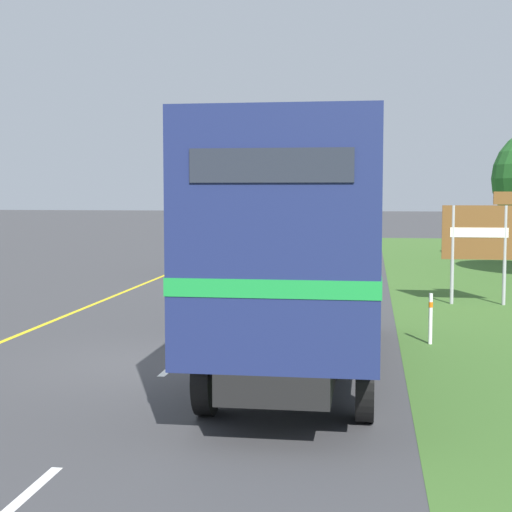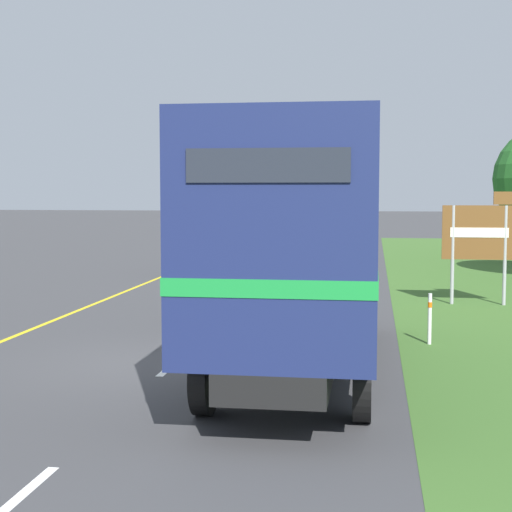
% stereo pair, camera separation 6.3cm
% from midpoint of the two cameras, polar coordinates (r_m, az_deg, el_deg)
% --- Properties ---
extents(ground_plane, '(200.00, 200.00, 0.00)m').
position_cam_midpoint_polar(ground_plane, '(13.06, -5.85, -7.80)').
color(ground_plane, '#3D3D3F').
extents(edge_line_yellow, '(0.12, 53.05, 0.01)m').
position_cam_midpoint_polar(edge_line_yellow, '(22.77, -9.15, -2.45)').
color(edge_line_yellow, yellow).
rests_on(edge_line_yellow, ground).
extents(centre_dash_near, '(0.12, 2.60, 0.01)m').
position_cam_midpoint_polar(centre_dash_near, '(13.43, -5.43, -7.43)').
color(centre_dash_near, white).
rests_on(centre_dash_near, ground).
extents(centre_dash_mid_a, '(0.12, 2.60, 0.01)m').
position_cam_midpoint_polar(centre_dash_mid_a, '(19.80, -0.82, -3.47)').
color(centre_dash_mid_a, white).
rests_on(centre_dash_mid_a, ground).
extents(centre_dash_mid_b, '(0.12, 2.60, 0.01)m').
position_cam_midpoint_polar(centre_dash_mid_b, '(26.28, 1.52, -1.44)').
color(centre_dash_mid_b, white).
rests_on(centre_dash_mid_b, ground).
extents(centre_dash_far, '(0.12, 2.60, 0.01)m').
position_cam_midpoint_polar(centre_dash_far, '(32.81, 2.92, -0.21)').
color(centre_dash_far, white).
rests_on(centre_dash_far, ground).
extents(centre_dash_farthest, '(0.12, 2.60, 0.01)m').
position_cam_midpoint_polar(centre_dash_farthest, '(39.37, 3.86, 0.61)').
color(centre_dash_farthest, white).
rests_on(centre_dash_farthest, ground).
extents(horse_trailer_truck, '(2.33, 8.46, 3.75)m').
position_cam_midpoint_polar(horse_trailer_truck, '(12.09, 3.44, 1.13)').
color(horse_trailer_truck, black).
rests_on(horse_trailer_truck, ground).
extents(lead_car_white, '(1.80, 4.20, 2.03)m').
position_cam_midpoint_polar(lead_car_white, '(27.06, -2.40, 0.89)').
color(lead_car_white, black).
rests_on(lead_car_white, ground).
extents(highway_sign, '(1.80, 0.09, 2.82)m').
position_cam_midpoint_polar(highway_sign, '(20.23, 16.10, 1.47)').
color(highway_sign, '#9E9EA3').
rests_on(highway_sign, ground).
extents(delineator_post, '(0.08, 0.08, 0.95)m').
position_cam_midpoint_polar(delineator_post, '(14.86, 12.64, -4.37)').
color(delineator_post, white).
rests_on(delineator_post, ground).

